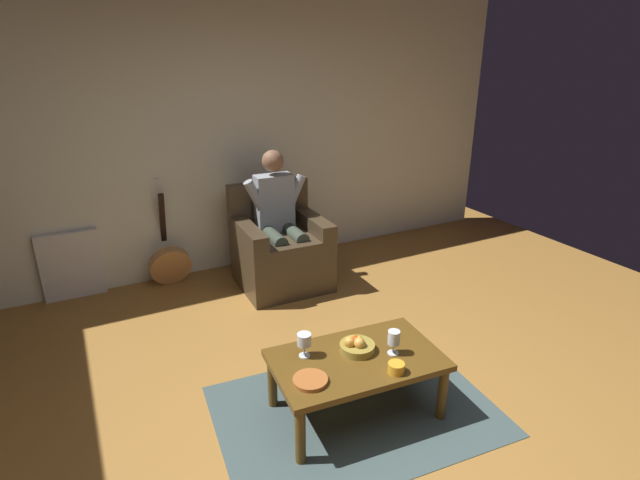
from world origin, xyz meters
TOP-DOWN VIEW (x-y plane):
  - ground_plane at (0.00, 0.00)m, footprint 7.37×7.37m
  - wall_back at (0.00, -2.93)m, footprint 6.54×0.06m
  - rug at (0.03, -0.31)m, footprint 1.83×1.36m
  - armchair at (-0.29, -2.25)m, footprint 0.83×0.80m
  - person_seated at (-0.29, -2.24)m, footprint 0.62×0.61m
  - coffee_table at (0.03, -0.31)m, footprint 1.09×0.70m
  - guitar at (0.67, -2.73)m, footprint 0.39×0.35m
  - radiator at (1.52, -2.86)m, footprint 0.52×0.06m
  - wine_glass_near at (0.31, -0.48)m, footprint 0.09×0.09m
  - wine_glass_far at (-0.19, -0.25)m, footprint 0.08×0.08m
  - fruit_bowl at (-0.01, -0.37)m, footprint 0.22×0.22m
  - decorative_dish at (0.39, -0.23)m, footprint 0.20×0.20m
  - candle_jar at (-0.10, -0.08)m, footprint 0.10×0.10m

SIDE VIEW (x-z plane):
  - ground_plane at x=0.00m, z-range 0.00..0.00m
  - rug at x=0.03m, z-range 0.00..0.01m
  - guitar at x=0.67m, z-range -0.29..0.75m
  - radiator at x=1.52m, z-range 0.00..0.63m
  - armchair at x=-0.29m, z-range -0.14..0.82m
  - coffee_table at x=0.03m, z-range 0.15..0.56m
  - decorative_dish at x=0.39m, z-range 0.41..0.43m
  - candle_jar at x=-0.10m, z-range 0.41..0.47m
  - fruit_bowl at x=-0.01m, z-range 0.40..0.50m
  - wine_glass_far at x=-0.19m, z-range 0.43..0.59m
  - wine_glass_near at x=0.31m, z-range 0.44..0.59m
  - person_seated at x=-0.29m, z-range 0.05..1.35m
  - wall_back at x=0.00m, z-range 0.00..2.79m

